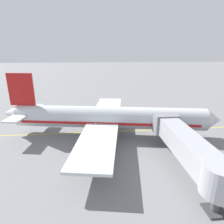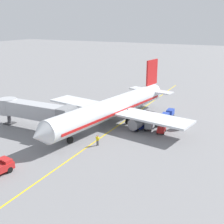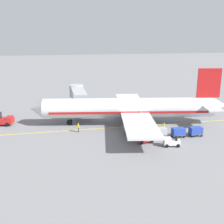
{
  "view_description": "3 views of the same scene",
  "coord_description": "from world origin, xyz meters",
  "px_view_note": "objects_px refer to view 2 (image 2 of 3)",
  "views": [
    {
      "loc": [
        31.93,
        -2.04,
        14.32
      ],
      "look_at": [
        -0.69,
        1.04,
        3.55
      ],
      "focal_mm": 30.54,
      "sensor_mm": 36.0,
      "label": 1
    },
    {
      "loc": [
        -22.55,
        47.62,
        18.82
      ],
      "look_at": [
        -0.98,
        4.89,
        4.02
      ],
      "focal_mm": 47.64,
      "sensor_mm": 36.0,
      "label": 2
    },
    {
      "loc": [
        -47.78,
        13.9,
        16.54
      ],
      "look_at": [
        -1.18,
        4.14,
        3.35
      ],
      "focal_mm": 44.65,
      "sensor_mm": 36.0,
      "label": 3
    }
  ],
  "objects_px": {
    "baggage_cart_third_in_train": "(165,117)",
    "parked_airliner": "(112,108)",
    "baggage_cart_second_in_train": "(157,121)",
    "ground_crew_wing_walker": "(149,116)",
    "baggage_cart_tail_end": "(170,112)",
    "ground_crew_loader": "(97,140)",
    "baggage_tug_lead": "(139,126)",
    "baggage_tug_trailing": "(179,125)",
    "jet_bridge": "(34,111)",
    "baggage_tug_spare": "(161,129)",
    "baggage_cart_front": "(150,125)"
  },
  "relations": [
    {
      "from": "baggage_cart_third_in_train",
      "to": "parked_airliner",
      "type": "bearing_deg",
      "value": 35.99
    },
    {
      "from": "baggage_cart_second_in_train",
      "to": "ground_crew_wing_walker",
      "type": "relative_size",
      "value": 1.72
    },
    {
      "from": "baggage_cart_tail_end",
      "to": "ground_crew_loader",
      "type": "bearing_deg",
      "value": 72.42
    },
    {
      "from": "baggage_tug_lead",
      "to": "baggage_tug_trailing",
      "type": "xyz_separation_m",
      "value": [
        -6.23,
        -4.07,
        0.0
      ]
    },
    {
      "from": "parked_airliner",
      "to": "jet_bridge",
      "type": "xyz_separation_m",
      "value": [
        11.25,
        8.61,
        0.27
      ]
    },
    {
      "from": "baggage_cart_third_in_train",
      "to": "ground_crew_wing_walker",
      "type": "distance_m",
      "value": 3.2
    },
    {
      "from": "jet_bridge",
      "to": "baggage_cart_second_in_train",
      "type": "bearing_deg",
      "value": -148.43
    },
    {
      "from": "jet_bridge",
      "to": "ground_crew_wing_walker",
      "type": "height_order",
      "value": "jet_bridge"
    },
    {
      "from": "baggage_tug_lead",
      "to": "ground_crew_loader",
      "type": "bearing_deg",
      "value": 70.96
    },
    {
      "from": "baggage_tug_spare",
      "to": "baggage_cart_third_in_train",
      "type": "xyz_separation_m",
      "value": [
        1.31,
        -6.3,
        0.24
      ]
    },
    {
      "from": "parked_airliner",
      "to": "baggage_tug_lead",
      "type": "bearing_deg",
      "value": 172.39
    },
    {
      "from": "baggage_tug_spare",
      "to": "baggage_cart_second_in_train",
      "type": "xyz_separation_m",
      "value": [
        1.91,
        -3.3,
        0.24
      ]
    },
    {
      "from": "baggage_tug_trailing",
      "to": "baggage_tug_spare",
      "type": "relative_size",
      "value": 1.01
    },
    {
      "from": "baggage_tug_trailing",
      "to": "baggage_cart_third_in_train",
      "type": "xyz_separation_m",
      "value": [
        3.49,
        -2.77,
        0.24
      ]
    },
    {
      "from": "baggage_tug_trailing",
      "to": "baggage_cart_second_in_train",
      "type": "distance_m",
      "value": 4.1
    },
    {
      "from": "jet_bridge",
      "to": "baggage_cart_tail_end",
      "type": "bearing_deg",
      "value": -138.03
    },
    {
      "from": "baggage_tug_trailing",
      "to": "baggage_cart_third_in_train",
      "type": "relative_size",
      "value": 0.91
    },
    {
      "from": "baggage_cart_front",
      "to": "baggage_cart_tail_end",
      "type": "height_order",
      "value": "same"
    },
    {
      "from": "jet_bridge",
      "to": "ground_crew_wing_walker",
      "type": "bearing_deg",
      "value": -141.6
    },
    {
      "from": "baggage_cart_second_in_train",
      "to": "ground_crew_wing_walker",
      "type": "bearing_deg",
      "value": -34.96
    },
    {
      "from": "baggage_tug_trailing",
      "to": "ground_crew_loader",
      "type": "height_order",
      "value": "ground_crew_loader"
    },
    {
      "from": "parked_airliner",
      "to": "ground_crew_wing_walker",
      "type": "distance_m",
      "value": 7.56
    },
    {
      "from": "jet_bridge",
      "to": "ground_crew_wing_walker",
      "type": "xyz_separation_m",
      "value": [
        -16.76,
        -13.28,
        -2.5
      ]
    },
    {
      "from": "jet_bridge",
      "to": "baggage_tug_lead",
      "type": "height_order",
      "value": "jet_bridge"
    },
    {
      "from": "parked_airliner",
      "to": "baggage_tug_trailing",
      "type": "height_order",
      "value": "parked_airliner"
    },
    {
      "from": "baggage_tug_lead",
      "to": "baggage_tug_spare",
      "type": "relative_size",
      "value": 1.05
    },
    {
      "from": "baggage_cart_second_in_train",
      "to": "ground_crew_loader",
      "type": "xyz_separation_m",
      "value": [
        5.35,
        13.14,
        0.0
      ]
    },
    {
      "from": "baggage_cart_front",
      "to": "baggage_cart_third_in_train",
      "type": "xyz_separation_m",
      "value": [
        -1.04,
        -5.89,
        0.0
      ]
    },
    {
      "from": "jet_bridge",
      "to": "ground_crew_loader",
      "type": "distance_m",
      "value": 13.99
    },
    {
      "from": "baggage_tug_spare",
      "to": "baggage_cart_third_in_train",
      "type": "bearing_deg",
      "value": -78.21
    },
    {
      "from": "baggage_tug_lead",
      "to": "baggage_tug_spare",
      "type": "height_order",
      "value": "same"
    },
    {
      "from": "baggage_cart_second_in_train",
      "to": "baggage_cart_third_in_train",
      "type": "bearing_deg",
      "value": -101.28
    },
    {
      "from": "jet_bridge",
      "to": "baggage_cart_front",
      "type": "bearing_deg",
      "value": -154.66
    },
    {
      "from": "ground_crew_wing_walker",
      "to": "baggage_cart_tail_end",
      "type": "bearing_deg",
      "value": -123.8
    },
    {
      "from": "parked_airliner",
      "to": "baggage_tug_lead",
      "type": "xyz_separation_m",
      "value": [
        -5.64,
        0.75,
        -2.47
      ]
    },
    {
      "from": "jet_bridge",
      "to": "baggage_cart_second_in_train",
      "type": "distance_m",
      "value": 22.48
    },
    {
      "from": "baggage_tug_trailing",
      "to": "ground_crew_wing_walker",
      "type": "distance_m",
      "value": 6.51
    },
    {
      "from": "parked_airliner",
      "to": "ground_crew_loader",
      "type": "distance_m",
      "value": 10.58
    },
    {
      "from": "baggage_cart_third_in_train",
      "to": "ground_crew_wing_walker",
      "type": "bearing_deg",
      "value": 26.17
    },
    {
      "from": "baggage_tug_trailing",
      "to": "baggage_cart_third_in_train",
      "type": "distance_m",
      "value": 4.46
    },
    {
      "from": "jet_bridge",
      "to": "baggage_cart_front",
      "type": "height_order",
      "value": "jet_bridge"
    },
    {
      "from": "baggage_cart_third_in_train",
      "to": "baggage_cart_tail_end",
      "type": "xyz_separation_m",
      "value": [
        -0.15,
        -3.1,
        0.0
      ]
    },
    {
      "from": "baggage_tug_spare",
      "to": "baggage_cart_second_in_train",
      "type": "height_order",
      "value": "baggage_tug_spare"
    },
    {
      "from": "baggage_cart_second_in_train",
      "to": "baggage_cart_tail_end",
      "type": "bearing_deg",
      "value": -96.98
    },
    {
      "from": "baggage_tug_trailing",
      "to": "baggage_cart_front",
      "type": "bearing_deg",
      "value": 34.55
    },
    {
      "from": "baggage_tug_spare",
      "to": "baggage_cart_tail_end",
      "type": "height_order",
      "value": "baggage_tug_spare"
    },
    {
      "from": "parked_airliner",
      "to": "baggage_cart_tail_end",
      "type": "height_order",
      "value": "parked_airliner"
    },
    {
      "from": "baggage_tug_trailing",
      "to": "baggage_cart_second_in_train",
      "type": "bearing_deg",
      "value": 3.18
    },
    {
      "from": "baggage_tug_spare",
      "to": "baggage_cart_tail_end",
      "type": "relative_size",
      "value": 0.9
    },
    {
      "from": "baggage_tug_trailing",
      "to": "baggage_cart_third_in_train",
      "type": "bearing_deg",
      "value": -38.44
    }
  ]
}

